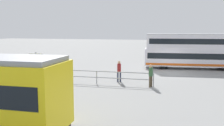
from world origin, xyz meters
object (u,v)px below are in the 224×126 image
Objects in this scene: pedestrian_near_railing at (119,70)px; pedestrian_crossing at (151,74)px; info_sign at (36,60)px; double_decker_bus at (195,51)px.

pedestrian_near_railing reaches higher than pedestrian_crossing.
pedestrian_near_railing is 7.39m from info_sign.
pedestrian_crossing is at bearing 70.22° from double_decker_bus.
double_decker_bus is 4.64× the size of info_sign.
double_decker_bus reaches higher than pedestrian_near_railing.
pedestrian_crossing is (-2.79, 1.21, -0.03)m from pedestrian_near_railing.
pedestrian_near_railing is 3.04m from pedestrian_crossing.
double_decker_bus is 17.17m from info_sign.
info_sign is (7.31, 0.90, 0.67)m from pedestrian_near_railing.
pedestrian_near_railing is 0.74× the size of info_sign.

